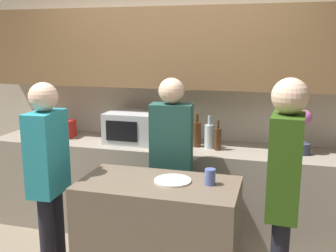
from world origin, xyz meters
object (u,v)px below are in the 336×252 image
cup_0 (210,177)px  person_right (284,187)px  microwave (134,127)px  person_center (48,171)px  plate_on_island (173,181)px  potted_plant (303,132)px  person_left (171,157)px  bottle_1 (209,136)px  toaster (61,129)px  bottle_0 (197,134)px  bottle_2 (218,139)px

cup_0 → person_right: size_ratio=0.07×
microwave → person_right: person_right is taller
person_right → person_center: bearing=93.7°
plate_on_island → person_center: size_ratio=0.16×
potted_plant → person_left: size_ratio=0.25×
person_left → plate_on_island: bearing=100.4°
microwave → bottle_1: bottle_1 is taller
person_left → person_right: bearing=140.0°
microwave → bottle_1: size_ratio=1.71×
toaster → bottle_0: (1.43, 0.00, 0.03)m
toaster → cup_0: toaster is taller
potted_plant → person_center: bearing=-149.0°
bottle_2 → person_right: bearing=-61.5°
person_center → person_right: (1.68, -0.01, 0.05)m
bottle_2 → cup_0: bearing=-84.6°
microwave → person_right: size_ratio=0.31×
toaster → bottle_1: size_ratio=0.85×
microwave → plate_on_island: size_ratio=2.00×
microwave → bottle_1: 0.75m
potted_plant → cup_0: size_ratio=3.53×
bottle_2 → person_right: (0.57, -1.05, -0.02)m
bottle_2 → person_right: size_ratio=0.17×
bottle_2 → person_right: 1.20m
potted_plant → bottle_2: bearing=-174.9°
toaster → bottle_0: size_ratio=0.82×
potted_plant → cup_0: (-0.65, -1.01, -0.13)m
microwave → person_right: bearing=-38.3°
microwave → potted_plant: size_ratio=1.32×
microwave → bottle_1: bearing=-1.2°
bottle_0 → toaster: bearing=-179.9°
potted_plant → plate_on_island: 1.38m
toaster → person_right: 2.48m
potted_plant → person_center: 2.16m
toaster → potted_plant: potted_plant is taller
cup_0 → person_center: 1.20m
bottle_0 → person_left: size_ratio=0.20×
microwave → cup_0: size_ratio=4.65×
cup_0 → person_center: bearing=-175.2°
bottle_0 → bottle_1: bottle_0 is taller
plate_on_island → bottle_1: bearing=85.3°
bottle_2 → person_left: 0.55m
person_right → potted_plant: bearing=-4.4°
microwave → bottle_2: size_ratio=1.87×
microwave → person_center: 1.14m
plate_on_island → person_right: size_ratio=0.16×
microwave → person_center: person_center is taller
potted_plant → person_left: person_left is taller
cup_0 → person_left: person_left is taller
potted_plant → person_left: bearing=-154.4°
bottle_0 → person_center: size_ratio=0.20×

